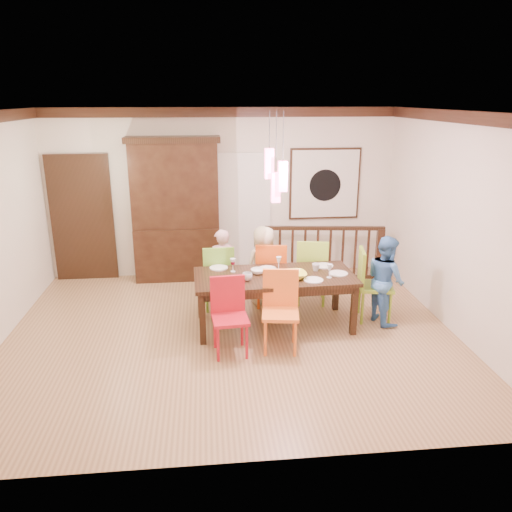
{
  "coord_description": "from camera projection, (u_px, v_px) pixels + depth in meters",
  "views": [
    {
      "loc": [
        -0.3,
        -6.11,
        3.07
      ],
      "look_at": [
        0.37,
        0.38,
        0.98
      ],
      "focal_mm": 35.0,
      "sensor_mm": 36.0,
      "label": 1
    }
  ],
  "objects": [
    {
      "name": "panel_door",
      "position": [
        83.0,
        220.0,
        8.52
      ],
      "size": [
        1.04,
        0.07,
        2.24
      ],
      "primitive_type": "cube",
      "color": "black",
      "rests_on": "wall_back"
    },
    {
      "name": "person_far_left",
      "position": [
        222.0,
        267.0,
        7.55
      ],
      "size": [
        0.49,
        0.37,
        1.19
      ],
      "primitive_type": "imported",
      "rotation": [
        0.0,
        0.0,
        3.35
      ],
      "color": "#F9BDC9",
      "rests_on": "floor"
    },
    {
      "name": "china_hutch",
      "position": [
        176.0,
        210.0,
        8.48
      ],
      "size": [
        1.55,
        0.46,
        2.45
      ],
      "color": "black",
      "rests_on": "floor"
    },
    {
      "name": "person_far_mid",
      "position": [
        264.0,
        265.0,
        7.61
      ],
      "size": [
        0.69,
        0.57,
        1.22
      ],
      "primitive_type": "imported",
      "rotation": [
        0.0,
        0.0,
        3.5
      ],
      "color": "beige",
      "rests_on": "floor"
    },
    {
      "name": "wall_back",
      "position": [
        223.0,
        194.0,
        8.68
      ],
      "size": [
        6.0,
        0.0,
        6.0
      ],
      "primitive_type": "plane",
      "rotation": [
        1.57,
        0.0,
        0.0
      ],
      "color": "beige",
      "rests_on": "floor"
    },
    {
      "name": "person_end_right",
      "position": [
        385.0,
        280.0,
        6.97
      ],
      "size": [
        0.6,
        0.7,
        1.26
      ],
      "primitive_type": "imported",
      "rotation": [
        0.0,
        0.0,
        1.8
      ],
      "color": "#4681C6",
      "rests_on": "floor"
    },
    {
      "name": "crown_molding",
      "position": [
        228.0,
        118.0,
        5.9
      ],
      "size": [
        6.0,
        5.0,
        0.16
      ],
      "primitive_type": null,
      "color": "black",
      "rests_on": "wall_back"
    },
    {
      "name": "chair_near_left",
      "position": [
        230.0,
        313.0,
        6.08
      ],
      "size": [
        0.47,
        0.47,
        0.96
      ],
      "rotation": [
        0.0,
        0.0,
        0.09
      ],
      "color": "red",
      "rests_on": "floor"
    },
    {
      "name": "wine_glass_d",
      "position": [
        329.0,
        271.0,
        6.66
      ],
      "size": [
        0.08,
        0.08,
        0.19
      ],
      "primitive_type": null,
      "color": "silver",
      "rests_on": "dining_table"
    },
    {
      "name": "wine_glass_a",
      "position": [
        233.0,
        265.0,
        6.89
      ],
      "size": [
        0.08,
        0.08,
        0.19
      ],
      "primitive_type": null,
      "color": "#590C19",
      "rests_on": "dining_table"
    },
    {
      "name": "chair_far_right",
      "position": [
        312.0,
        266.0,
        7.64
      ],
      "size": [
        0.55,
        0.55,
        1.04
      ],
      "rotation": [
        0.0,
        0.0,
        2.96
      ],
      "color": "#8FBE32",
      "rests_on": "floor"
    },
    {
      "name": "napkin",
      "position": [
        273.0,
        284.0,
        6.43
      ],
      "size": [
        0.18,
        0.14,
        0.01
      ],
      "primitive_type": "cube",
      "color": "#D83359",
      "rests_on": "dining_table"
    },
    {
      "name": "plate_far_right",
      "position": [
        324.0,
        266.0,
        7.13
      ],
      "size": [
        0.26,
        0.26,
        0.01
      ],
      "primitive_type": "cylinder",
      "color": "white",
      "rests_on": "dining_table"
    },
    {
      "name": "serving_bowl",
      "position": [
        294.0,
        275.0,
        6.67
      ],
      "size": [
        0.35,
        0.35,
        0.08
      ],
      "primitive_type": "imported",
      "rotation": [
        0.0,
        0.0,
        0.07
      ],
      "color": "yellow",
      "rests_on": "dining_table"
    },
    {
      "name": "chair_end_right",
      "position": [
        376.0,
        280.0,
        7.03
      ],
      "size": [
        0.55,
        0.55,
        1.04
      ],
      "rotation": [
        0.0,
        0.0,
        1.38
      ],
      "color": "#7EA426",
      "rests_on": "floor"
    },
    {
      "name": "white_doorway",
      "position": [
        243.0,
        216.0,
        8.8
      ],
      "size": [
        0.97,
        0.05,
        2.22
      ],
      "primitive_type": "cube",
      "color": "silver",
      "rests_on": "wall_back"
    },
    {
      "name": "floor",
      "position": [
        232.0,
        334.0,
        6.76
      ],
      "size": [
        6.0,
        6.0,
        0.0
      ],
      "primitive_type": "plane",
      "color": "#916A46",
      "rests_on": "ground"
    },
    {
      "name": "wall_right",
      "position": [
        456.0,
        224.0,
        6.61
      ],
      "size": [
        0.0,
        5.0,
        5.0
      ],
      "primitive_type": "plane",
      "rotation": [
        1.57,
        0.0,
        -1.57
      ],
      "color": "beige",
      "rests_on": "floor"
    },
    {
      "name": "pendant_cluster",
      "position": [
        276.0,
        175.0,
        6.37
      ],
      "size": [
        0.27,
        0.21,
        1.14
      ],
      "color": "#FF4C85",
      "rests_on": "ceiling"
    },
    {
      "name": "cup_right",
      "position": [
        316.0,
        267.0,
        6.93
      ],
      "size": [
        0.14,
        0.14,
        0.1
      ],
      "primitive_type": "imported",
      "rotation": [
        0.0,
        0.0,
        0.29
      ],
      "color": "silver",
      "rests_on": "dining_table"
    },
    {
      "name": "plate_near_left",
      "position": [
        225.0,
        284.0,
        6.44
      ],
      "size": [
        0.26,
        0.26,
        0.01
      ],
      "primitive_type": "cylinder",
      "color": "white",
      "rests_on": "dining_table"
    },
    {
      "name": "plate_far_mid",
      "position": [
        267.0,
        269.0,
        7.01
      ],
      "size": [
        0.26,
        0.26,
        0.01
      ],
      "primitive_type": "cylinder",
      "color": "white",
      "rests_on": "dining_table"
    },
    {
      "name": "plate_far_left",
      "position": [
        219.0,
        268.0,
        7.05
      ],
      "size": [
        0.26,
        0.26,
        0.01
      ],
      "primitive_type": "cylinder",
      "color": "white",
      "rests_on": "dining_table"
    },
    {
      "name": "wine_glass_c",
      "position": [
        271.0,
        276.0,
        6.47
      ],
      "size": [
        0.08,
        0.08,
        0.19
      ],
      "primitive_type": null,
      "color": "#590C19",
      "rests_on": "dining_table"
    },
    {
      "name": "dining_table",
      "position": [
        275.0,
        281.0,
        6.81
      ],
      "size": [
        2.21,
        1.06,
        0.75
      ],
      "rotation": [
        0.0,
        0.0,
        0.04
      ],
      "color": "black",
      "rests_on": "floor"
    },
    {
      "name": "plate_near_mid",
      "position": [
        313.0,
        280.0,
        6.58
      ],
      "size": [
        0.26,
        0.26,
        0.01
      ],
      "primitive_type": "cylinder",
      "color": "white",
      "rests_on": "dining_table"
    },
    {
      "name": "plate_end_right",
      "position": [
        338.0,
        273.0,
        6.82
      ],
      "size": [
        0.26,
        0.26,
        0.01
      ],
      "primitive_type": "cylinder",
      "color": "white",
      "rests_on": "dining_table"
    },
    {
      "name": "ceiling",
      "position": [
        228.0,
        111.0,
        5.87
      ],
      "size": [
        6.0,
        6.0,
        0.0
      ],
      "primitive_type": "plane",
      "rotation": [
        3.14,
        0.0,
        0.0
      ],
      "color": "white",
      "rests_on": "wall_back"
    },
    {
      "name": "small_bowl",
      "position": [
        258.0,
        271.0,
        6.83
      ],
      "size": [
        0.22,
        0.22,
        0.06
      ],
      "primitive_type": "imported",
      "rotation": [
        0.0,
        0.0,
        -0.1
      ],
      "color": "white",
      "rests_on": "dining_table"
    },
    {
      "name": "chair_far_mid",
      "position": [
        271.0,
        269.0,
        7.54
      ],
      "size": [
        0.52,
        0.52,
        1.01
      ],
      "rotation": [
        0.0,
        0.0,
        2.99
      ],
      "color": "#D84D12",
      "rests_on": "floor"
    },
    {
      "name": "cup_left",
      "position": [
        247.0,
        277.0,
        6.57
      ],
      "size": [
        0.17,
        0.17,
        0.1
      ],
      "primitive_type": "imported",
      "rotation": [
        0.0,
        0.0,
        0.41
      ],
      "color": "silver",
      "rests_on": "dining_table"
    },
    {
      "name": "painting",
      "position": [
        325.0,
        184.0,
        8.77
      ],
      "size": [
        1.25,
        0.06,
        1.25
      ],
      "color": "black",
      "rests_on": "wall_back"
    },
    {
      "name": "wine_glass_b",
      "position": [
        279.0,
        263.0,
        6.96
      ],
      "size": [
        0.08,
        0.08,
        0.19
      ],
      "primitive_type": null,
      "color": "silver",
      "rests_on": "dining_table"
    },
    {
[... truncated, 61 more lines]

